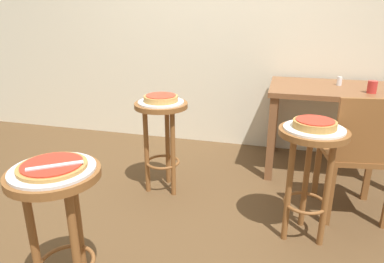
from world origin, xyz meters
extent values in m
plane|color=brown|center=(0.00, 0.00, 0.00)|extent=(6.00, 6.00, 0.00)
cylinder|color=brown|center=(-0.25, -0.70, 0.68)|extent=(0.39, 0.39, 0.03)
cylinder|color=brown|center=(-0.25, -0.58, 0.33)|extent=(0.04, 0.04, 0.66)
cylinder|color=brown|center=(-0.35, -0.76, 0.33)|extent=(0.04, 0.04, 0.66)
cylinder|color=brown|center=(-0.14, -0.76, 0.33)|extent=(0.04, 0.04, 0.66)
torus|color=brown|center=(-0.25, -0.70, 0.23)|extent=(0.26, 0.26, 0.02)
cylinder|color=silver|center=(-0.25, -0.70, 0.70)|extent=(0.35, 0.35, 0.01)
cylinder|color=#B78442|center=(-0.25, -0.70, 0.72)|extent=(0.28, 0.28, 0.01)
cylinder|color=red|center=(-0.25, -0.70, 0.73)|extent=(0.25, 0.25, 0.01)
cylinder|color=brown|center=(0.83, 0.14, 0.68)|extent=(0.39, 0.39, 0.03)
cylinder|color=brown|center=(0.83, 0.26, 0.33)|extent=(0.04, 0.04, 0.66)
cylinder|color=brown|center=(0.72, 0.08, 0.33)|extent=(0.04, 0.04, 0.66)
cylinder|color=brown|center=(0.93, 0.08, 0.33)|extent=(0.04, 0.04, 0.66)
torus|color=brown|center=(0.83, 0.14, 0.23)|extent=(0.26, 0.26, 0.02)
cylinder|color=white|center=(0.83, 0.14, 0.70)|extent=(0.34, 0.34, 0.01)
cylinder|color=#B78442|center=(0.83, 0.14, 0.73)|extent=(0.24, 0.24, 0.04)
cylinder|color=red|center=(0.83, 0.14, 0.75)|extent=(0.21, 0.21, 0.01)
cylinder|color=brown|center=(-0.20, 0.48, 0.68)|extent=(0.39, 0.39, 0.03)
cylinder|color=brown|center=(-0.20, 0.60, 0.33)|extent=(0.04, 0.04, 0.66)
cylinder|color=brown|center=(-0.31, 0.42, 0.33)|extent=(0.04, 0.04, 0.66)
cylinder|color=brown|center=(-0.10, 0.42, 0.33)|extent=(0.04, 0.04, 0.66)
torus|color=brown|center=(-0.20, 0.48, 0.23)|extent=(0.26, 0.26, 0.02)
cylinder|color=silver|center=(-0.20, 0.48, 0.70)|extent=(0.33, 0.33, 0.01)
cylinder|color=tan|center=(-0.20, 0.48, 0.73)|extent=(0.25, 0.25, 0.04)
cylinder|color=#B23823|center=(-0.20, 0.48, 0.75)|extent=(0.22, 0.22, 0.01)
cube|color=brown|center=(1.06, 1.18, 0.72)|extent=(1.06, 0.73, 0.04)
cube|color=brown|center=(0.58, 0.87, 0.35)|extent=(0.06, 0.06, 0.70)
cube|color=brown|center=(0.58, 1.50, 0.35)|extent=(0.06, 0.06, 0.70)
cube|color=brown|center=(1.54, 1.50, 0.35)|extent=(0.06, 0.06, 0.70)
cylinder|color=red|center=(1.28, 1.02, 0.79)|extent=(0.07, 0.07, 0.09)
cylinder|color=white|center=(1.08, 1.25, 0.78)|extent=(0.04, 0.04, 0.07)
cube|color=brown|center=(1.14, 0.52, 0.43)|extent=(0.46, 0.46, 0.04)
cube|color=brown|center=(1.17, 0.34, 0.65)|extent=(0.40, 0.09, 0.40)
cube|color=brown|center=(1.29, 0.72, 0.21)|extent=(0.04, 0.04, 0.42)
cube|color=brown|center=(0.93, 0.67, 0.21)|extent=(0.04, 0.04, 0.42)
cube|color=brown|center=(0.99, 0.31, 0.21)|extent=(0.04, 0.04, 0.42)
cube|color=silver|center=(-0.22, -0.72, 0.73)|extent=(0.19, 0.15, 0.01)
camera|label=1|loc=(0.65, -1.79, 1.32)|focal=32.25mm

